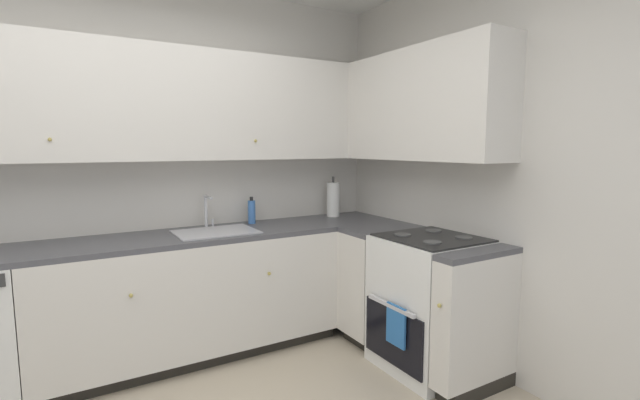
% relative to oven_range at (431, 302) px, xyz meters
% --- Properties ---
extents(wall_back, '(4.17, 0.05, 2.66)m').
position_rel_oven_range_xyz_m(wall_back, '(-1.75, 1.30, 0.88)').
color(wall_back, silver).
rests_on(wall_back, ground_plane).
extents(wall_right, '(0.05, 3.62, 2.66)m').
position_rel_oven_range_xyz_m(wall_right, '(0.31, -0.49, 0.88)').
color(wall_right, silver).
rests_on(wall_right, ground_plane).
extents(lower_cabinets_back, '(2.03, 0.62, 0.85)m').
position_rel_oven_range_xyz_m(lower_cabinets_back, '(-1.34, 0.98, -0.02)').
color(lower_cabinets_back, silver).
rests_on(lower_cabinets_back, ground_plane).
extents(countertop_back, '(3.24, 0.60, 0.03)m').
position_rel_oven_range_xyz_m(countertop_back, '(-1.34, 0.97, 0.42)').
color(countertop_back, '#4C4C51').
rests_on(countertop_back, lower_cabinets_back).
extents(lower_cabinets_right, '(0.62, 1.14, 0.85)m').
position_rel_oven_range_xyz_m(lower_cabinets_right, '(-0.02, 0.23, -0.02)').
color(lower_cabinets_right, silver).
rests_on(lower_cabinets_right, ground_plane).
extents(countertop_right, '(0.60, 1.14, 0.03)m').
position_rel_oven_range_xyz_m(countertop_right, '(-0.02, 0.23, 0.42)').
color(countertop_right, '#4C4C51').
rests_on(countertop_right, lower_cabinets_right).
extents(oven_range, '(0.68, 0.62, 1.04)m').
position_rel_oven_range_xyz_m(oven_range, '(0.00, 0.00, 0.00)').
color(oven_range, white).
rests_on(oven_range, ground_plane).
extents(upper_cabinets_back, '(2.92, 0.34, 0.77)m').
position_rel_oven_range_xyz_m(upper_cabinets_back, '(-1.50, 1.11, 1.33)').
color(upper_cabinets_back, silver).
extents(upper_cabinets_right, '(0.32, 1.69, 0.77)m').
position_rel_oven_range_xyz_m(upper_cabinets_right, '(0.12, 0.43, 1.33)').
color(upper_cabinets_right, silver).
extents(sink, '(0.56, 0.40, 0.10)m').
position_rel_oven_range_xyz_m(sink, '(-1.17, 0.94, 0.40)').
color(sink, '#B7B7BC').
rests_on(sink, countertop_back).
extents(faucet, '(0.07, 0.16, 0.25)m').
position_rel_oven_range_xyz_m(faucet, '(-1.17, 1.15, 0.58)').
color(faucet, silver).
rests_on(faucet, countertop_back).
extents(soap_bottle, '(0.06, 0.06, 0.21)m').
position_rel_oven_range_xyz_m(soap_bottle, '(-0.81, 1.15, 0.53)').
color(soap_bottle, '#3F72BF').
rests_on(soap_bottle, countertop_back).
extents(paper_towel_roll, '(0.11, 0.11, 0.36)m').
position_rel_oven_range_xyz_m(paper_towel_roll, '(-0.07, 1.13, 0.58)').
color(paper_towel_roll, white).
rests_on(paper_towel_roll, countertop_back).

